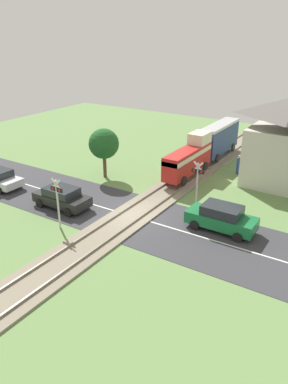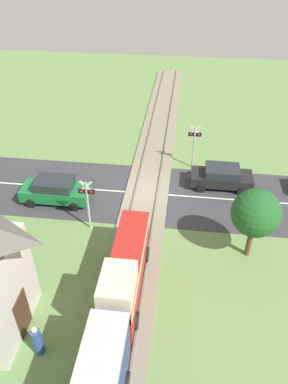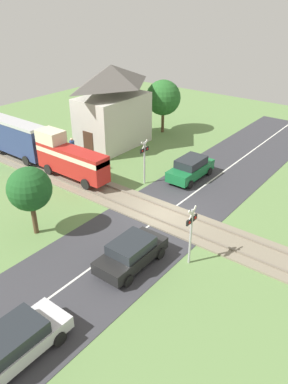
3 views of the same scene
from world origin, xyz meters
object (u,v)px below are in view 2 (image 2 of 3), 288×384
(car_near_crossing, at_px, (222,176))
(pedestrian_by_station, at_px, (37,341))
(train, at_px, (112,335))
(car_far_side, at_px, (55,190))
(crossing_signal_west_approach, at_px, (194,141))
(crossing_signal_east_approach, at_px, (87,199))

(car_near_crossing, distance_m, pedestrian_by_station, 15.07)
(train, xyz_separation_m, pedestrian_by_station, (3.11, -0.06, -1.11))
(car_far_side, relative_size, crossing_signal_west_approach, 1.28)
(crossing_signal_west_approach, xyz_separation_m, pedestrian_by_station, (5.96, 15.05, -1.33))
(car_near_crossing, distance_m, car_far_side, 10.72)
(pedestrian_by_station, bearing_deg, car_near_crossing, -121.53)
(car_far_side, height_order, pedestrian_by_station, pedestrian_by_station)
(crossing_signal_west_approach, bearing_deg, crossing_signal_east_approach, 51.90)
(car_near_crossing, height_order, crossing_signal_west_approach, crossing_signal_west_approach)
(train, distance_m, car_far_side, 11.50)
(car_near_crossing, xyz_separation_m, car_far_side, (10.32, 2.88, 0.07))
(train, distance_m, car_near_crossing, 13.80)
(train, relative_size, crossing_signal_east_approach, 3.92)
(car_near_crossing, distance_m, crossing_signal_east_approach, 9.26)
(train, height_order, pedestrian_by_station, train)
(pedestrian_by_station, bearing_deg, crossing_signal_east_approach, -91.85)
(train, xyz_separation_m, car_near_crossing, (-4.77, -12.90, -1.09))
(car_far_side, distance_m, crossing_signal_west_approach, 9.90)
(crossing_signal_east_approach, height_order, pedestrian_by_station, crossing_signal_east_approach)
(car_far_side, relative_size, crossing_signal_east_approach, 1.28)
(car_far_side, bearing_deg, crossing_signal_west_approach, -148.84)
(car_near_crossing, relative_size, car_far_side, 0.96)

